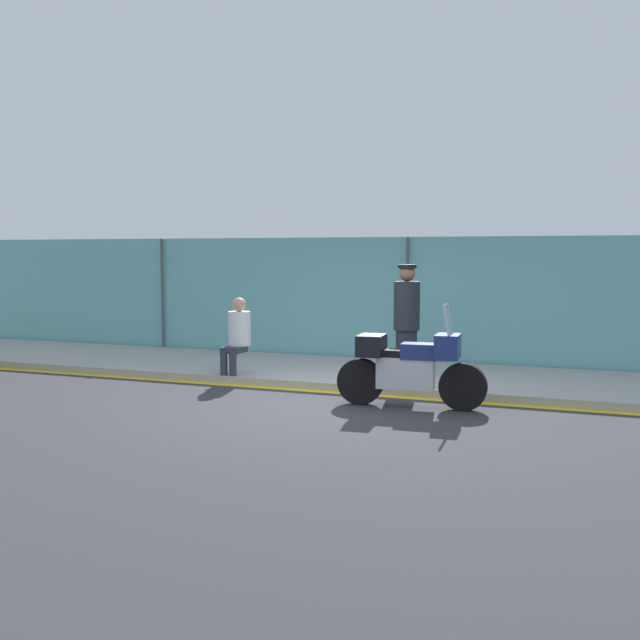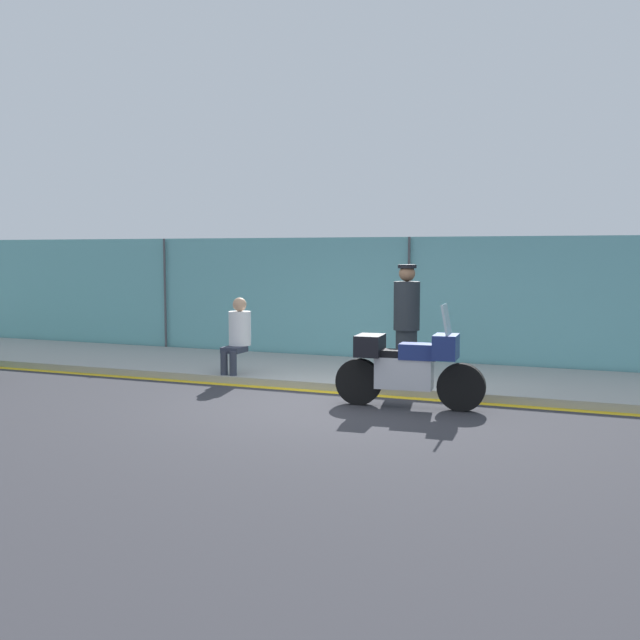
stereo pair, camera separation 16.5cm
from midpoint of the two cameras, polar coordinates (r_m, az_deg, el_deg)
ground_plane at (r=10.72m, az=0.83°, el=-6.57°), size 120.00×120.00×0.00m
sidewalk at (r=13.05m, az=4.64°, el=-4.18°), size 40.41×2.95×0.12m
curb_paint_stripe at (r=11.59m, az=2.44°, el=-5.66°), size 40.41×0.18×0.01m
storefront_fence at (r=14.42m, az=6.44°, el=1.40°), size 38.39×0.17×2.47m
motorcycle at (r=10.59m, az=6.39°, el=-3.47°), size 2.13×0.59×1.47m
officer_standing at (r=12.30m, az=6.23°, el=-0.02°), size 0.43×0.43×1.86m
person_seated_on_curb at (r=12.88m, az=-6.66°, el=-0.87°), size 0.38×0.67×1.28m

